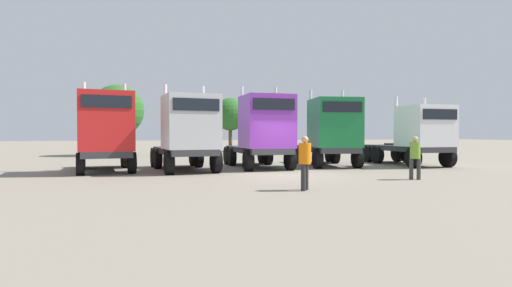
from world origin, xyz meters
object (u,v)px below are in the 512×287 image
object	(u,v)px
semi_truck_purple	(263,131)
visitor_in_hivis	(305,159)
semi_truck_green	(331,131)
semi_truck_silver	(188,132)
visitor_with_camera	(415,155)
semi_truck_white	(417,135)
semi_truck_red	(106,131)

from	to	relation	value
semi_truck_purple	visitor_in_hivis	distance (m)	8.26
semi_truck_purple	semi_truck_green	size ratio (longest dim) A/B	0.98
semi_truck_silver	visitor_with_camera	xyz separation A→B (m)	(8.49, -5.76, -0.91)
semi_truck_white	semi_truck_purple	bearing A→B (deg)	-92.47
visitor_in_hivis	visitor_with_camera	size ratio (longest dim) A/B	1.02
semi_truck_green	semi_truck_purple	bearing A→B (deg)	-77.47
semi_truck_purple	semi_truck_green	xyz separation A→B (m)	(4.07, 0.37, -0.01)
semi_truck_white	visitor_in_hivis	xyz separation A→B (m)	(-10.00, -7.72, -0.76)
semi_truck_red	semi_truck_purple	bearing A→B (deg)	81.84
semi_truck_silver	semi_truck_green	bearing A→B (deg)	90.07
semi_truck_green	visitor_in_hivis	xyz separation A→B (m)	(-5.00, -8.53, -0.95)
semi_truck_silver	visitor_with_camera	world-z (taller)	semi_truck_silver
semi_truck_green	visitor_in_hivis	world-z (taller)	semi_truck_green
semi_truck_red	semi_truck_white	xyz separation A→B (m)	(16.85, -0.55, -0.20)
semi_truck_green	semi_truck_white	size ratio (longest dim) A/B	1.05
semi_truck_purple	semi_truck_white	xyz separation A→B (m)	(9.06, -0.44, -0.19)
semi_truck_green	visitor_in_hivis	bearing A→B (deg)	-23.09
semi_truck_silver	visitor_with_camera	size ratio (longest dim) A/B	3.45
semi_truck_silver	visitor_in_hivis	size ratio (longest dim) A/B	3.39
semi_truck_silver	visitor_in_hivis	bearing A→B (deg)	14.92
visitor_in_hivis	visitor_with_camera	xyz separation A→B (m)	(5.46, 1.77, -0.02)
semi_truck_purple	semi_truck_green	world-z (taller)	semi_truck_purple
semi_truck_red	visitor_in_hivis	world-z (taller)	semi_truck_red
semi_truck_silver	semi_truck_white	xyz separation A→B (m)	(13.03, 0.19, -0.13)
semi_truck_white	visitor_with_camera	world-z (taller)	semi_truck_white
semi_truck_red	semi_truck_silver	world-z (taller)	semi_truck_red
semi_truck_purple	semi_truck_white	bearing A→B (deg)	86.22
semi_truck_green	semi_truck_red	bearing A→B (deg)	-81.44
semi_truck_green	visitor_with_camera	bearing A→B (deg)	11.20
semi_truck_red	semi_truck_purple	world-z (taller)	semi_truck_purple
semi_truck_silver	semi_truck_green	size ratio (longest dim) A/B	0.96
visitor_in_hivis	semi_truck_purple	bearing A→B (deg)	123.86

